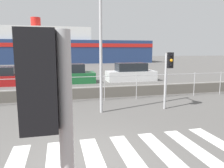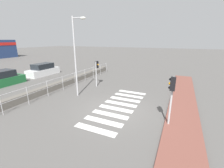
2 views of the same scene
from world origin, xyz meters
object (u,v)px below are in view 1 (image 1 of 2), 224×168
(traffic_light_far, at_px, (168,68))
(streetlamp, at_px, (102,19))
(parked_car_green, at_px, (68,75))
(parked_car_white, at_px, (131,73))
(ferry_boat, at_px, (56,48))
(traffic_light_near, at_px, (51,135))

(traffic_light_far, height_order, streetlamp, streetlamp)
(traffic_light_far, xyz_separation_m, parked_car_green, (-3.92, 8.93, -1.20))
(streetlamp, height_order, parked_car_white, streetlamp)
(parked_car_green, relative_size, parked_car_white, 1.00)
(traffic_light_far, relative_size, ferry_boat, 0.07)
(traffic_light_far, distance_m, streetlamp, 3.56)
(traffic_light_far, bearing_deg, streetlamp, -178.43)
(parked_car_white, bearing_deg, ferry_boat, 103.08)
(traffic_light_near, height_order, parked_car_white, traffic_light_near)
(parked_car_green, bearing_deg, traffic_light_far, -66.28)
(streetlamp, height_order, parked_car_green, streetlamp)
(parked_car_white, bearing_deg, traffic_light_far, -98.45)
(ferry_boat, xyz_separation_m, parked_car_green, (1.11, -27.36, -2.27))
(traffic_light_far, xyz_separation_m, streetlamp, (-2.97, -0.08, 1.95))
(ferry_boat, bearing_deg, traffic_light_near, -89.62)
(parked_car_green, xyz_separation_m, parked_car_white, (5.25, 0.00, 0.00))
(traffic_light_near, relative_size, parked_car_green, 0.66)
(streetlamp, relative_size, parked_car_white, 1.47)
(streetlamp, distance_m, parked_car_white, 10.47)
(streetlamp, bearing_deg, traffic_light_near, -104.11)
(traffic_light_far, bearing_deg, ferry_boat, 97.89)
(traffic_light_near, bearing_deg, parked_car_green, 87.07)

